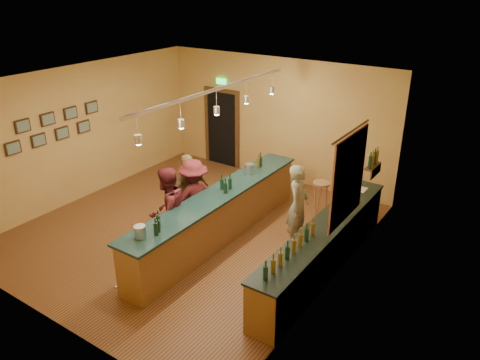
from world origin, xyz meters
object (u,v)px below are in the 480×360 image
Objects in this scene: tasting_bar at (219,213)px; customer_a at (167,211)px; bar_stool at (321,188)px; customer_b at (189,193)px; bartender at (298,206)px; customer_c at (194,198)px; back_counter at (323,247)px.

customer_a is at bearing -121.29° from tasting_bar.
customer_a is 3.59m from bar_stool.
customer_a is 1.04× the size of customer_b.
tasting_bar is 1.09m from customer_a.
bartender is 2.13m from customer_c.
back_counter is 2.25m from tasting_bar.
tasting_bar is at bearing -175.38° from back_counter.
bartender is 1.03× the size of customer_c.
bar_stool is (1.24, 2.20, 0.03)m from tasting_bar.
back_counter is 2.57× the size of customer_a.
back_counter reaches higher than bar_stool.
tasting_bar is 2.88× the size of customer_a.
customer_b is 1.02× the size of customer_c.
customer_c is (-2.79, -0.28, 0.35)m from back_counter.
customer_c is at bearing 105.02° from bartender.
tasting_bar is 2.98× the size of bartender.
back_counter is 2.26m from bar_stool.
bar_stool is at bearing -2.58° from bartender.
back_counter is 3.05m from customer_b.
back_counter is 2.73× the size of customer_c.
customer_a is (-2.79, -1.08, 0.40)m from back_counter.
tasting_bar is at bearing 109.74° from bartender.
customer_a is 2.26× the size of bar_stool.
customer_b is at bearing 177.83° from tasting_bar.
bar_stool is at bearing 60.61° from tasting_bar.
customer_a is at bearing 26.88° from customer_b.
bar_stool is (-0.16, 1.44, -0.21)m from bartender.
customer_b is at bearing -96.07° from customer_c.
customer_a reaches higher than tasting_bar.
bar_stool is (1.79, 3.10, -0.24)m from customer_a.
customer_b is at bearing -132.92° from bar_stool.
back_counter is 3.02m from customer_a.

